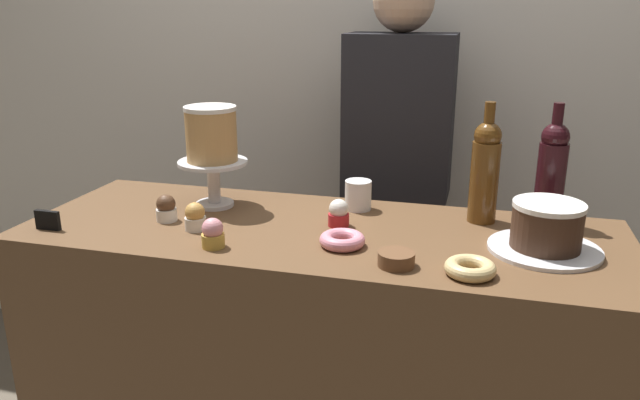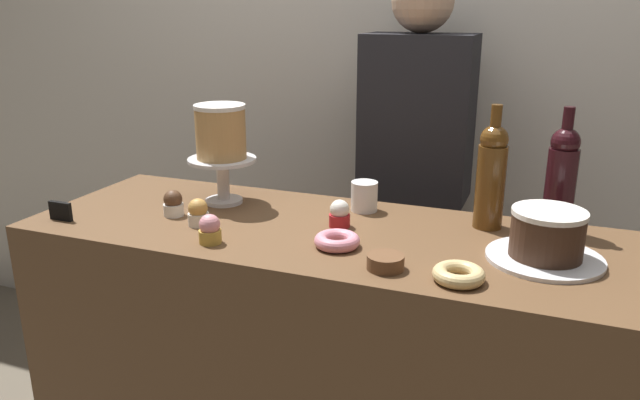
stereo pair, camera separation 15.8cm
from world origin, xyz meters
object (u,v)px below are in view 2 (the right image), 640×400
at_px(cupcake_strawberry, 210,230).
at_px(coffee_cup_ceramic, 364,196).
at_px(cupcake_vanilla, 340,214).
at_px(donut_glazed, 459,274).
at_px(white_layer_cake, 221,132).
at_px(chocolate_round_cake, 547,233).
at_px(cookie_stack, 385,262).
at_px(wine_bottle_dark_red, 561,178).
at_px(cupcake_caramel, 198,213).
at_px(price_sign_chalkboard, 61,211).
at_px(barista_figure, 413,199).
at_px(cake_stand_pedestal, 223,173).
at_px(wine_bottle_amber, 491,174).
at_px(cupcake_chocolate, 173,204).
at_px(donut_pink, 337,241).

xyz_separation_m(cupcake_strawberry, coffee_cup_ceramic, (0.28, 0.38, 0.01)).
bearing_deg(cupcake_vanilla, donut_glazed, -33.34).
height_order(white_layer_cake, cupcake_strawberry, white_layer_cake).
distance_m(chocolate_round_cake, cookie_stack, 0.38).
xyz_separation_m(wine_bottle_dark_red, cupcake_strawberry, (-0.79, -0.40, -0.11)).
height_order(wine_bottle_dark_red, cupcake_caramel, wine_bottle_dark_red).
xyz_separation_m(cupcake_caramel, coffee_cup_ceramic, (0.38, 0.28, 0.01)).
height_order(chocolate_round_cake, price_sign_chalkboard, chocolate_round_cake).
height_order(white_layer_cake, barista_figure, barista_figure).
relative_size(cake_stand_pedestal, price_sign_chalkboard, 2.86).
bearing_deg(cake_stand_pedestal, barista_figure, 47.22).
height_order(cupcake_strawberry, price_sign_chalkboard, cupcake_strawberry).
height_order(wine_bottle_amber, cupcake_strawberry, wine_bottle_amber).
xyz_separation_m(wine_bottle_amber, cupcake_chocolate, (-0.83, -0.22, -0.11)).
height_order(price_sign_chalkboard, coffee_cup_ceramic, coffee_cup_ceramic).
distance_m(wine_bottle_dark_red, donut_pink, 0.60).
relative_size(cupcake_vanilla, price_sign_chalkboard, 1.06).
xyz_separation_m(cookie_stack, barista_figure, (-0.11, 0.80, -0.10)).
distance_m(white_layer_cake, cookie_stack, 0.68).
height_order(cake_stand_pedestal, cupcake_strawberry, cake_stand_pedestal).
bearing_deg(cookie_stack, barista_figure, 98.19).
bearing_deg(donut_pink, cupcake_chocolate, 173.71).
height_order(chocolate_round_cake, barista_figure, barista_figure).
bearing_deg(wine_bottle_amber, cookie_stack, -116.27).
height_order(cake_stand_pedestal, donut_pink, cake_stand_pedestal).
height_order(cake_stand_pedestal, barista_figure, barista_figure).
xyz_separation_m(white_layer_cake, cupcake_vanilla, (0.39, -0.07, -0.18)).
bearing_deg(price_sign_chalkboard, coffee_cup_ceramic, 26.93).
distance_m(cupcake_vanilla, donut_pink, 0.15).
height_order(cake_stand_pedestal, donut_glazed, cake_stand_pedestal).
distance_m(cupcake_chocolate, price_sign_chalkboard, 0.30).
bearing_deg(wine_bottle_amber, cupcake_caramel, -159.74).
bearing_deg(white_layer_cake, price_sign_chalkboard, -138.45).
bearing_deg(cookie_stack, white_layer_cake, 152.99).
bearing_deg(white_layer_cake, wine_bottle_dark_red, 6.00).
bearing_deg(cake_stand_pedestal, wine_bottle_amber, 5.13).
bearing_deg(cake_stand_pedestal, price_sign_chalkboard, -138.45).
bearing_deg(wine_bottle_dark_red, barista_figure, 138.90).
relative_size(cupcake_chocolate, coffee_cup_ceramic, 0.87).
distance_m(donut_glazed, barista_figure, 0.86).
xyz_separation_m(wine_bottle_dark_red, cookie_stack, (-0.35, -0.39, -0.13)).
bearing_deg(white_layer_cake, donut_glazed, -22.17).
relative_size(wine_bottle_amber, donut_glazed, 2.91).
xyz_separation_m(wine_bottle_dark_red, cupcake_vanilla, (-0.54, -0.17, -0.11)).
relative_size(coffee_cup_ceramic, barista_figure, 0.05).
bearing_deg(donut_glazed, donut_pink, 163.40).
height_order(chocolate_round_cake, donut_glazed, chocolate_round_cake).
bearing_deg(cupcake_caramel, cookie_stack, -10.09).
relative_size(cake_stand_pedestal, wine_bottle_dark_red, 0.62).
relative_size(donut_glazed, coffee_cup_ceramic, 1.32).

